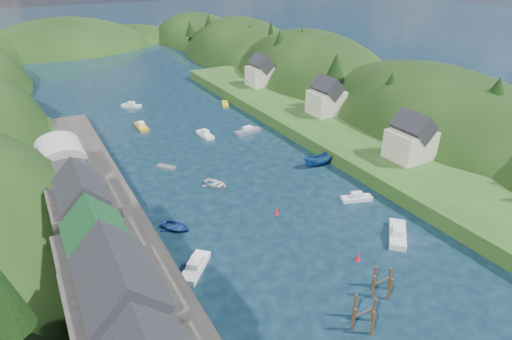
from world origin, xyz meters
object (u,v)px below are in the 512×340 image
piling_cluster_near (363,316)px  piling_cluster_far (382,284)px  channel_buoy_near (358,257)px  channel_buoy_far (277,211)px

piling_cluster_near → piling_cluster_far: bearing=27.6°
channel_buoy_near → piling_cluster_far: bearing=-105.6°
piling_cluster_far → channel_buoy_near: piling_cluster_far is taller
channel_buoy_near → channel_buoy_far: same height
channel_buoy_near → channel_buoy_far: size_ratio=1.00×
piling_cluster_far → channel_buoy_far: piling_cluster_far is taller
piling_cluster_near → channel_buoy_near: bearing=51.1°
piling_cluster_near → piling_cluster_far: piling_cluster_near is taller
channel_buoy_near → channel_buoy_far: 14.36m
piling_cluster_far → channel_buoy_far: size_ratio=3.11×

